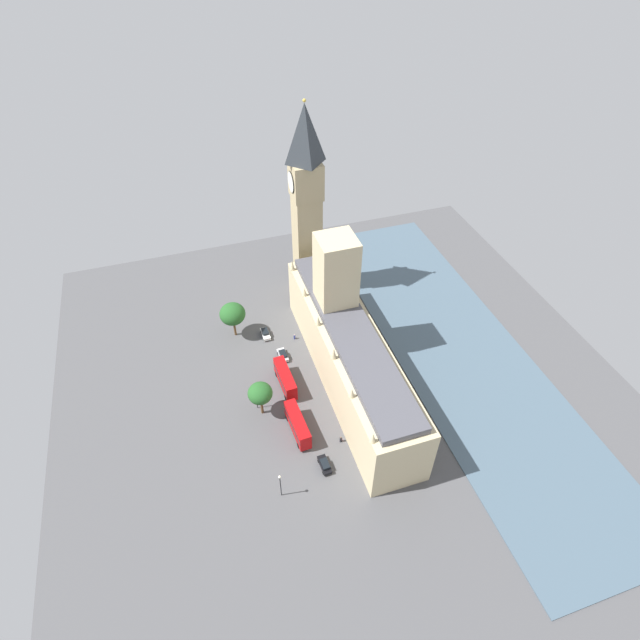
% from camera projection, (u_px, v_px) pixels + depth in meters
% --- Properties ---
extents(ground_plane, '(128.30, 128.30, 0.00)m').
position_uv_depth(ground_plane, '(341.00, 382.00, 117.21)').
color(ground_plane, '#4C4C4F').
extents(river_thames, '(31.29, 115.47, 0.25)m').
position_uv_depth(river_thames, '(459.00, 352.00, 124.15)').
color(river_thames, '#475B6B').
rests_on(river_thames, ground).
extents(parliament_building, '(12.61, 58.30, 32.77)m').
position_uv_depth(parliament_building, '(347.00, 347.00, 112.45)').
color(parliament_building, '#CCBA8E').
rests_on(parliament_building, ground).
extents(clock_tower, '(7.49, 7.49, 52.23)m').
position_uv_depth(clock_tower, '(306.00, 203.00, 124.63)').
color(clock_tower, tan).
rests_on(clock_tower, ground).
extents(car_white_by_river_gate, '(1.95, 4.41, 1.74)m').
position_uv_depth(car_white_by_river_gate, '(265.00, 333.00, 127.82)').
color(car_white_by_river_gate, silver).
rests_on(car_white_by_river_gate, ground).
extents(car_silver_corner, '(2.08, 4.50, 1.74)m').
position_uv_depth(car_silver_corner, '(283.00, 355.00, 122.28)').
color(car_silver_corner, '#B7B7BC').
rests_on(car_silver_corner, ground).
extents(double_decker_bus_near_tower, '(3.03, 10.60, 4.75)m').
position_uv_depth(double_decker_bus_near_tower, '(285.00, 378.00, 114.49)').
color(double_decker_bus_near_tower, '#B20C0F').
rests_on(double_decker_bus_near_tower, ground).
extents(double_decker_bus_opposite_hall, '(3.16, 10.63, 4.75)m').
position_uv_depth(double_decker_bus_opposite_hall, '(298.00, 424.00, 105.21)').
color(double_decker_bus_opposite_hall, '#B20C0F').
rests_on(double_decker_bus_opposite_hall, ground).
extents(car_black_kerbside, '(1.96, 4.42, 1.74)m').
position_uv_depth(car_black_kerbside, '(325.00, 465.00, 100.20)').
color(car_black_kerbside, black).
rests_on(car_black_kerbside, ground).
extents(pedestrian_far_end, '(0.49, 0.59, 1.49)m').
position_uv_depth(pedestrian_far_end, '(295.00, 337.00, 127.18)').
color(pedestrian_far_end, navy).
rests_on(pedestrian_far_end, ground).
extents(pedestrian_midblock, '(0.67, 0.59, 1.62)m').
position_uv_depth(pedestrian_midblock, '(341.00, 439.00, 104.72)').
color(pedestrian_midblock, black).
rests_on(pedestrian_midblock, ground).
extents(plane_tree_leading, '(5.33, 5.33, 9.01)m').
position_uv_depth(plane_tree_leading, '(260.00, 393.00, 106.15)').
color(plane_tree_leading, brown).
rests_on(plane_tree_leading, ground).
extents(plane_tree_trailing, '(6.43, 6.43, 9.90)m').
position_uv_depth(plane_tree_trailing, '(233.00, 314.00, 123.92)').
color(plane_tree_trailing, brown).
rests_on(plane_tree_trailing, ground).
extents(street_lamp_under_trees, '(0.56, 0.56, 6.99)m').
position_uv_depth(street_lamp_under_trees, '(280.00, 482.00, 93.11)').
color(street_lamp_under_trees, black).
rests_on(street_lamp_under_trees, ground).
extents(street_lamp_slot_10, '(0.56, 0.56, 5.56)m').
position_uv_depth(street_lamp_slot_10, '(256.00, 396.00, 109.00)').
color(street_lamp_slot_10, black).
rests_on(street_lamp_slot_10, ground).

